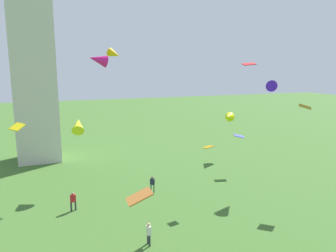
# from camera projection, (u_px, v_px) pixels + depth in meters

# --- Properties ---
(person_0) EXTENTS (0.25, 0.50, 1.62)m
(person_0) POSITION_uv_depth(u_px,v_px,m) (149.00, 232.00, 21.48)
(person_0) COLOR #2D3338
(person_0) RESTS_ON ground_plane
(person_1) EXTENTS (0.50, 0.34, 1.65)m
(person_1) POSITION_uv_depth(u_px,v_px,m) (73.00, 200.00, 26.74)
(person_1) COLOR #2D3338
(person_1) RESTS_ON ground_plane
(person_4) EXTENTS (0.43, 0.47, 1.58)m
(person_4) POSITION_uv_depth(u_px,v_px,m) (152.00, 183.00, 30.82)
(person_4) COLOR #51754C
(person_4) RESTS_ON ground_plane
(kite_flying_0) EXTENTS (1.72, 1.76, 0.76)m
(kite_flying_0) POSITION_uv_depth(u_px,v_px,m) (17.00, 127.00, 34.83)
(kite_flying_0) COLOR #BCAB0F
(kite_flying_1) EXTENTS (1.04, 0.84, 0.18)m
(kite_flying_1) POSITION_uv_depth(u_px,v_px,m) (208.00, 147.00, 27.65)
(kite_flying_1) COLOR #B7840B
(kite_flying_2) EXTENTS (2.29, 2.34, 1.56)m
(kite_flying_2) POSITION_uv_depth(u_px,v_px,m) (229.00, 117.00, 42.40)
(kite_flying_2) COLOR yellow
(kite_flying_3) EXTENTS (1.16, 1.34, 0.61)m
(kite_flying_3) POSITION_uv_depth(u_px,v_px,m) (305.00, 107.00, 29.01)
(kite_flying_3) COLOR #BD722E
(kite_flying_4) EXTENTS (1.38, 1.18, 0.39)m
(kite_flying_4) POSITION_uv_depth(u_px,v_px,m) (239.00, 136.00, 36.61)
(kite_flying_4) COLOR #2E34C8
(kite_flying_5) EXTENTS (1.18, 0.95, 0.30)m
(kite_flying_5) POSITION_uv_depth(u_px,v_px,m) (249.00, 64.00, 26.75)
(kite_flying_5) COLOR red
(kite_flying_6) EXTENTS (1.71, 1.32, 0.82)m
(kite_flying_6) POSITION_uv_depth(u_px,v_px,m) (139.00, 196.00, 20.87)
(kite_flying_6) COLOR #C2712E
(kite_flying_7) EXTENTS (1.74, 1.77, 1.31)m
(kite_flying_7) POSITION_uv_depth(u_px,v_px,m) (114.00, 54.00, 33.35)
(kite_flying_7) COLOR #E9B00A
(kite_flying_8) EXTENTS (1.56, 2.28, 1.95)m
(kite_flying_8) POSITION_uv_depth(u_px,v_px,m) (78.00, 125.00, 31.54)
(kite_flying_8) COLOR yellow
(kite_flying_9) EXTENTS (2.21, 2.08, 1.52)m
(kite_flying_9) POSITION_uv_depth(u_px,v_px,m) (273.00, 87.00, 32.97)
(kite_flying_9) COLOR #3D19B3
(kite_flying_11) EXTENTS (1.76, 1.20, 1.35)m
(kite_flying_11) POSITION_uv_depth(u_px,v_px,m) (98.00, 60.00, 27.01)
(kite_flying_11) COLOR #D61877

